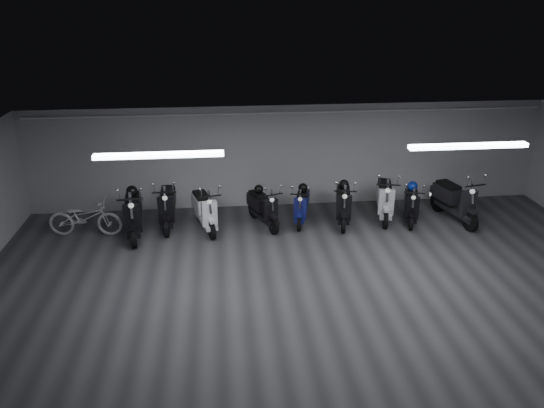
{
  "coord_description": "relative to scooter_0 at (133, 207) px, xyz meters",
  "views": [
    {
      "loc": [
        -1.86,
        -8.5,
        5.58
      ],
      "look_at": [
        -0.73,
        2.5,
        1.05
      ],
      "focal_mm": 34.55,
      "sensor_mm": 36.0,
      "label": 1
    }
  ],
  "objects": [
    {
      "name": "back_wall",
      "position": [
        4.01,
        1.63,
        0.66
      ],
      "size": [
        14.0,
        0.01,
        2.8
      ],
      "primitive_type": "cube",
      "color": "#ABABAE",
      "rests_on": "ground"
    },
    {
      "name": "scooter_2",
      "position": [
        1.7,
        0.19,
        -0.06
      ],
      "size": [
        1.08,
        1.94,
        1.37
      ],
      "primitive_type": null,
      "rotation": [
        0.0,
        0.0,
        0.27
      ],
      "color": "white",
      "rests_on": "floor"
    },
    {
      "name": "helmet_0",
      "position": [
        7.05,
        0.35,
        0.15
      ],
      "size": [
        0.26,
        0.26,
        0.26
      ],
      "primitive_type": "sphere",
      "color": "navy",
      "rests_on": "scooter_7"
    },
    {
      "name": "scooter_5",
      "position": [
        5.22,
        0.23,
        -0.07
      ],
      "size": [
        0.96,
        1.9,
        1.35
      ],
      "primitive_type": null,
      "rotation": [
        0.0,
        0.0,
        -0.2
      ],
      "color": "black",
      "rests_on": "floor"
    },
    {
      "name": "scooter_0",
      "position": [
        0.0,
        0.0,
        0.0
      ],
      "size": [
        0.89,
        2.06,
        1.49
      ],
      "primitive_type": null,
      "rotation": [
        0.0,
        0.0,
        0.12
      ],
      "color": "black",
      "rests_on": "floor"
    },
    {
      "name": "helmet_2",
      "position": [
        4.23,
        0.59,
        0.12
      ],
      "size": [
        0.25,
        0.25,
        0.25
      ],
      "primitive_type": "sphere",
      "color": "black",
      "rests_on": "scooter_4"
    },
    {
      "name": "scooter_6",
      "position": [
        6.36,
        0.41,
        -0.03
      ],
      "size": [
        1.07,
        2.03,
        1.44
      ],
      "primitive_type": null,
      "rotation": [
        0.0,
        0.0,
        -0.23
      ],
      "color": "silver",
      "rests_on": "floor"
    },
    {
      "name": "bicycle",
      "position": [
        -1.19,
        0.14,
        -0.17
      ],
      "size": [
        1.82,
        0.8,
        1.14
      ],
      "primitive_type": "imported",
      "rotation": [
        0.0,
        0.0,
        1.47
      ],
      "color": "white",
      "rests_on": "floor"
    },
    {
      "name": "scooter_4",
      "position": [
        4.17,
        0.38,
        -0.15
      ],
      "size": [
        0.92,
        1.68,
        1.19
      ],
      "primitive_type": null,
      "rotation": [
        0.0,
        0.0,
        -0.26
      ],
      "color": "navy",
      "rests_on": "floor"
    },
    {
      "name": "scooter_9",
      "position": [
        8.11,
        0.06,
        -0.0
      ],
      "size": [
        1.1,
        2.09,
        1.49
      ],
      "primitive_type": null,
      "rotation": [
        0.0,
        0.0,
        0.23
      ],
      "color": "black",
      "rests_on": "floor"
    },
    {
      "name": "fluor_strip_left",
      "position": [
        1.01,
        -2.37,
        2.0
      ],
      "size": [
        2.4,
        0.18,
        0.08
      ],
      "primitive_type": "cube",
      "color": "white",
      "rests_on": "ceiling"
    },
    {
      "name": "floor",
      "position": [
        4.01,
        -3.37,
        -0.75
      ],
      "size": [
        14.0,
        10.0,
        0.01
      ],
      "primitive_type": "cube",
      "color": "#37373A",
      "rests_on": "ground"
    },
    {
      "name": "helmet_4",
      "position": [
        3.08,
        0.49,
        0.16
      ],
      "size": [
        0.24,
        0.24,
        0.24
      ],
      "primitive_type": "sphere",
      "color": "black",
      "rests_on": "scooter_3"
    },
    {
      "name": "scooter_3",
      "position": [
        3.17,
        0.27,
        -0.11
      ],
      "size": [
        1.16,
        1.8,
        1.27
      ],
      "primitive_type": null,
      "rotation": [
        0.0,
        0.0,
        0.37
      ],
      "color": "black",
      "rests_on": "floor"
    },
    {
      "name": "scooter_1",
      "position": [
        0.77,
        0.49,
        -0.03
      ],
      "size": [
        0.68,
        1.93,
        1.43
      ],
      "primitive_type": null,
      "rotation": [
        0.0,
        0.0,
        0.02
      ],
      "color": "black",
      "rests_on": "floor"
    },
    {
      "name": "conduit",
      "position": [
        4.01,
        1.55,
        1.88
      ],
      "size": [
        13.6,
        0.05,
        0.05
      ],
      "primitive_type": "cylinder",
      "rotation": [
        0.0,
        1.57,
        0.0
      ],
      "color": "white",
      "rests_on": "back_wall"
    },
    {
      "name": "helmet_3",
      "position": [
        5.27,
        0.48,
        0.22
      ],
      "size": [
        0.25,
        0.25,
        0.25
      ],
      "primitive_type": "sphere",
      "color": "black",
      "rests_on": "scooter_5"
    },
    {
      "name": "fluor_strip_right",
      "position": [
        7.01,
        -2.37,
        2.0
      ],
      "size": [
        2.4,
        0.18,
        0.08
      ],
      "primitive_type": "cube",
      "color": "white",
      "rests_on": "ceiling"
    },
    {
      "name": "helmet_1",
      "position": [
        -0.03,
        0.28,
        0.32
      ],
      "size": [
        0.28,
        0.28,
        0.28
      ],
      "primitive_type": "sphere",
      "color": "black",
      "rests_on": "scooter_0"
    },
    {
      "name": "ceiling",
      "position": [
        4.01,
        -3.37,
        2.06
      ],
      "size": [
        14.0,
        10.0,
        0.01
      ],
      "primitive_type": "cube",
      "color": "gray",
      "rests_on": "ground"
    },
    {
      "name": "scooter_7",
      "position": [
        6.99,
        0.13,
        -0.13
      ],
      "size": [
        1.03,
        1.75,
        1.24
      ],
      "primitive_type": null,
      "rotation": [
        0.0,
        0.0,
        -0.31
      ],
      "color": "black",
      "rests_on": "floor"
    }
  ]
}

